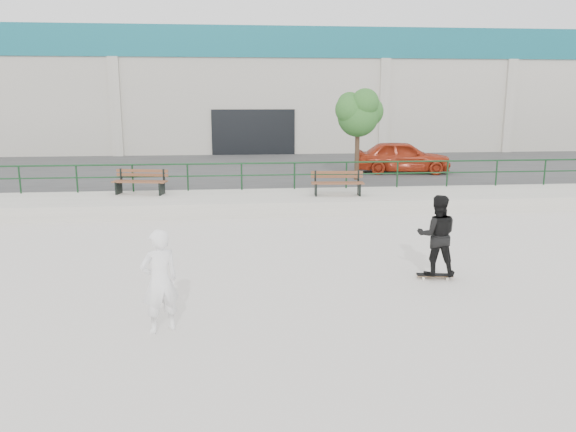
{
  "coord_description": "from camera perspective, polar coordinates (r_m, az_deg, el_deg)",
  "views": [
    {
      "loc": [
        -1.39,
        -10.16,
        3.95
      ],
      "look_at": [
        -0.15,
        2.0,
        1.34
      ],
      "focal_mm": 35.0,
      "sensor_mm": 36.0,
      "label": 1
    }
  ],
  "objects": [
    {
      "name": "railing",
      "position": [
        21.18,
        -2.03,
        4.7
      ],
      "size": [
        28.0,
        0.06,
        1.03
      ],
      "color": "#153C1E",
      "rests_on": "ledge"
    },
    {
      "name": "tree",
      "position": [
        23.79,
        7.2,
        10.47
      ],
      "size": [
        2.13,
        1.89,
        3.78
      ],
      "color": "#503828",
      "rests_on": "parking_strip"
    },
    {
      "name": "bench_left",
      "position": [
        20.9,
        -14.75,
        3.37
      ],
      "size": [
        2.0,
        0.95,
        0.89
      ],
      "rotation": [
        0.0,
        0.0,
        -0.21
      ],
      "color": "brown",
      "rests_on": "ledge"
    },
    {
      "name": "red_car",
      "position": [
        26.46,
        11.54,
        5.93
      ],
      "size": [
        4.55,
        2.39,
        1.48
      ],
      "primitive_type": "imported",
      "rotation": [
        0.0,
        0.0,
        1.42
      ],
      "color": "#AB2E15",
      "rests_on": "parking_strip"
    },
    {
      "name": "skateboard",
      "position": [
        12.9,
        14.68,
        -5.84
      ],
      "size": [
        0.8,
        0.32,
        0.09
      ],
      "rotation": [
        0.0,
        0.0,
        -0.16
      ],
      "color": "black",
      "rests_on": "ground"
    },
    {
      "name": "seated_skater",
      "position": [
        9.76,
        -12.91,
        -6.47
      ],
      "size": [
        0.78,
        0.68,
        1.8
      ],
      "primitive_type": "imported",
      "rotation": [
        0.0,
        0.0,
        3.6
      ],
      "color": "white",
      "rests_on": "ground"
    },
    {
      "name": "commercial_building",
      "position": [
        42.18,
        -4.05,
        12.87
      ],
      "size": [
        44.2,
        16.33,
        8.0
      ],
      "color": "#ACA99A",
      "rests_on": "ground"
    },
    {
      "name": "ground",
      "position": [
        10.99,
        1.84,
        -9.01
      ],
      "size": [
        120.0,
        120.0,
        0.0
      ],
      "primitive_type": "plane",
      "color": "silver",
      "rests_on": "ground"
    },
    {
      "name": "standing_skater",
      "position": [
        12.65,
        14.9,
        -1.9
      ],
      "size": [
        0.99,
        0.84,
        1.78
      ],
      "primitive_type": "imported",
      "rotation": [
        0.0,
        0.0,
        2.93
      ],
      "color": "black",
      "rests_on": "skateboard"
    },
    {
      "name": "ledge",
      "position": [
        20.06,
        -1.76,
        1.41
      ],
      "size": [
        30.0,
        3.0,
        0.5
      ],
      "primitive_type": "cube",
      "color": "beige",
      "rests_on": "ground"
    },
    {
      "name": "parking_strip",
      "position": [
        28.44,
        -2.99,
        4.56
      ],
      "size": [
        60.0,
        14.0,
        0.5
      ],
      "primitive_type": "cube",
      "color": "#383838",
      "rests_on": "ground"
    },
    {
      "name": "bench_right",
      "position": [
        20.08,
        5.03,
        3.34
      ],
      "size": [
        1.9,
        0.69,
        0.86
      ],
      "rotation": [
        0.0,
        0.0,
        -0.09
      ],
      "color": "brown",
      "rests_on": "ledge"
    }
  ]
}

